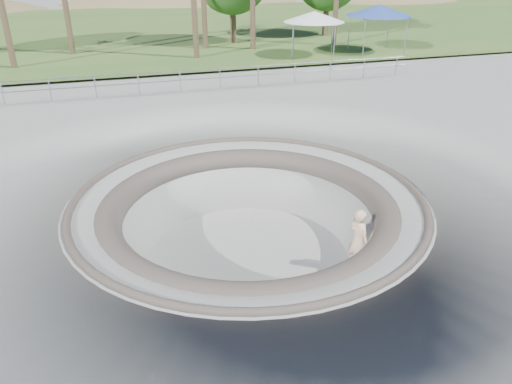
{
  "coord_description": "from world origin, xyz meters",
  "views": [
    {
      "loc": [
        -3.53,
        -12.36,
        6.51
      ],
      "look_at": [
        0.41,
        0.58,
        -0.1
      ],
      "focal_mm": 35.0,
      "sensor_mm": 36.0,
      "label": 1
    }
  ],
  "objects": [
    {
      "name": "distant_hills",
      "position": [
        3.78,
        57.17,
        -7.02
      ],
      "size": [
        103.2,
        45.0,
        28.6
      ],
      "color": "olive",
      "rests_on": "ground"
    },
    {
      "name": "ground",
      "position": [
        0.0,
        0.0,
        0.0
      ],
      "size": [
        180.0,
        180.0,
        0.0
      ],
      "primitive_type": "plane",
      "color": "#999A95",
      "rests_on": "ground"
    },
    {
      "name": "safety_railing",
      "position": [
        0.0,
        12.0,
        0.69
      ],
      "size": [
        25.0,
        0.06,
        1.03
      ],
      "color": "gray",
      "rests_on": "ground"
    },
    {
      "name": "skateboard",
      "position": [
        2.7,
        -1.76,
        -1.83
      ],
      "size": [
        0.86,
        0.33,
        0.09
      ],
      "color": "brown",
      "rests_on": "ground"
    },
    {
      "name": "skater",
      "position": [
        2.7,
        -1.76,
        -0.84
      ],
      "size": [
        0.64,
        0.81,
        1.94
      ],
      "primitive_type": "imported",
      "rotation": [
        0.0,
        0.0,
        1.84
      ],
      "color": "beige",
      "rests_on": "skateboard"
    },
    {
      "name": "canopy_blue",
      "position": [
        14.04,
        18.0,
        2.91
      ],
      "size": [
        5.91,
        5.91,
        3.01
      ],
      "color": "gray",
      "rests_on": "ground"
    },
    {
      "name": "grass_strip",
      "position": [
        0.0,
        34.0,
        0.22
      ],
      "size": [
        180.0,
        36.0,
        0.12
      ],
      "color": "#385C24",
      "rests_on": "ground"
    },
    {
      "name": "canopy_white",
      "position": [
        9.53,
        18.03,
        2.68
      ],
      "size": [
        5.03,
        5.03,
        2.74
      ],
      "color": "gray",
      "rests_on": "ground"
    },
    {
      "name": "skate_bowl",
      "position": [
        0.0,
        0.0,
        -1.83
      ],
      "size": [
        14.0,
        14.0,
        4.1
      ],
      "color": "#999A95",
      "rests_on": "ground"
    }
  ]
}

